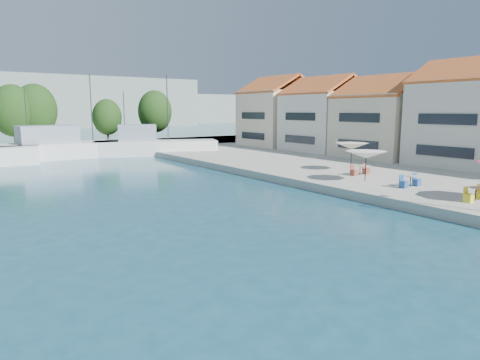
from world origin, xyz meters
TOP-DOWN VIEW (x-y plane):
  - quay_right at (22.00, 30.00)m, footprint 32.00×92.00m
  - quay_far at (-8.00, 67.00)m, footprint 90.00×16.00m
  - hill_east at (40.00, 180.00)m, footprint 140.00×40.00m
  - building_03 at (24.00, 24.00)m, footprint 8.40×8.80m
  - building_04 at (24.00, 33.00)m, footprint 9.00×8.80m
  - building_05 at (24.00, 42.00)m, footprint 8.40×8.80m
  - building_06 at (24.00, 51.00)m, footprint 9.00×8.80m
  - trawler_03 at (-2.54, 56.91)m, footprint 20.71×6.15m
  - trawler_04 at (6.46, 53.82)m, footprint 15.24×8.97m
  - tree_05 at (-6.88, 69.94)m, footprint 5.68×5.68m
  - tree_06 at (-4.03, 70.31)m, footprint 5.81×5.81m
  - tree_07 at (6.44, 71.77)m, footprint 4.50×4.50m
  - tree_08 at (13.96, 70.52)m, footprint 5.50×5.50m
  - umbrella_white at (9.44, 23.48)m, footprint 2.90×2.90m
  - umbrella_cream at (12.83, 27.76)m, footprint 2.76×2.76m
  - cafe_table_01 at (9.31, 15.78)m, footprint 1.82×0.70m
  - cafe_table_02 at (10.16, 20.40)m, footprint 1.82×0.70m
  - cafe_table_03 at (11.58, 25.75)m, footprint 1.82×0.70m

SIDE VIEW (x-z plane):
  - quay_right at x=22.00m, z-range 0.00..0.60m
  - quay_far at x=-8.00m, z-range 0.00..0.60m
  - cafe_table_01 at x=9.31m, z-range 0.51..1.27m
  - cafe_table_02 at x=10.16m, z-range 0.51..1.27m
  - cafe_table_03 at x=11.58m, z-range 0.51..1.27m
  - trawler_03 at x=-2.54m, z-range -4.03..6.17m
  - trawler_04 at x=6.46m, z-range -4.03..6.17m
  - umbrella_white at x=9.44m, z-range 1.42..3.57m
  - umbrella_cream at x=12.83m, z-range 1.50..3.79m
  - tree_07 at x=6.44m, z-range 1.11..7.77m
  - building_04 at x=24.00m, z-range 0.42..9.62m
  - building_05 at x=24.00m, z-range 0.41..10.11m
  - tree_08 at x=13.96m, z-range 1.23..9.37m
  - tree_05 at x=-6.88m, z-range 1.25..9.65m
  - building_06 at x=24.00m, z-range 0.40..10.60m
  - building_03 at x=24.00m, z-range 0.40..10.60m
  - tree_06 at x=-4.03m, z-range 1.26..9.87m
  - hill_east at x=40.00m, z-range 0.00..12.00m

